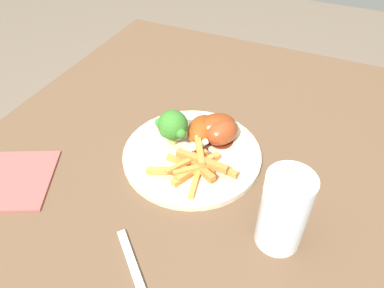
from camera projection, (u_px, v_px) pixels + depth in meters
The scene contains 11 objects.
dining_table at pixel (169, 215), 0.72m from camera, with size 1.13×0.79×0.74m.
dinner_plate at pixel (192, 154), 0.68m from camera, with size 0.26×0.26×0.01m, color beige.
broccoli_floret_front at pixel (171, 126), 0.67m from camera, with size 0.06×0.06×0.07m.
broccoli_floret_middle at pixel (170, 125), 0.68m from camera, with size 0.05×0.05×0.06m.
carrot_fries_pile at pixel (196, 165), 0.63m from camera, with size 0.11×0.15×0.03m.
chicken_drumstick_near at pixel (214, 127), 0.69m from camera, with size 0.10×0.11×0.05m.
chicken_drumstick_far at pixel (201, 131), 0.69m from camera, with size 0.12×0.06×0.04m.
chicken_drumstick_extra at pixel (220, 133), 0.68m from camera, with size 0.12×0.09×0.05m.
fork at pixel (140, 286), 0.50m from camera, with size 0.19×0.01×0.01m, color silver.
water_glass at pixel (284, 211), 0.51m from camera, with size 0.07×0.07×0.13m, color silver.
napkin at pixel (2, 180), 0.64m from camera, with size 0.17×0.14×0.00m, color #B74C47.
Camera 1 is at (-0.38, -0.22, 1.21)m, focal length 34.22 mm.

